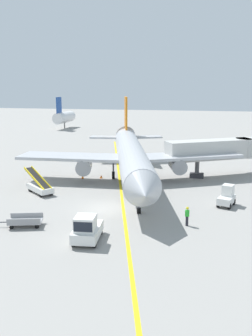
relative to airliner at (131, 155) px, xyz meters
name	(u,v)px	position (x,y,z in m)	size (l,w,h in m)	color
ground_plane	(104,208)	(-0.48, -10.84, -3.42)	(300.00, 300.00, 0.00)	gray
taxi_line_yellow	(121,194)	(0.14, -5.84, -3.41)	(0.30, 80.00, 0.01)	yellow
airliner	(131,155)	(0.00, 0.00, 0.00)	(27.84, 34.78, 10.10)	#B2B5BA
jet_bridge	(219,149)	(10.71, 5.63, 0.12)	(12.37, 8.61, 4.85)	beige
pushback_tug	(87,229)	(0.47, -18.82, -2.42)	(2.26, 3.78, 2.20)	silver
baggage_tug_near_wing	(227,197)	(11.36, -7.35, -2.49)	(1.96, 2.68, 2.10)	silver
belt_loader_forward_hold	(40,186)	(-8.88, -7.35, -2.64)	(4.67, 4.11, 2.59)	silver
baggage_cart_loaded	(25,221)	(-5.68, -16.96, -2.95)	(3.83, 2.31, 0.94)	#A5A5A8
ground_crew_marshaller	(187,216)	(7.82, -13.79, -2.51)	(0.36, 0.24, 1.70)	#26262D
safety_cone_nose_left	(154,178)	(2.64, 1.76, -3.20)	(0.36, 0.36, 0.44)	orange
safety_cone_nose_right	(83,177)	(-6.45, 0.12, -3.20)	(0.36, 0.36, 0.44)	orange
safety_cone_wingtip_left	(101,177)	(-4.13, 0.78, -3.20)	(0.36, 0.36, 0.44)	orange
distant_aircraft_mid_left	(64,117)	(-30.54, 54.03, -0.20)	(3.00, 10.10, 8.80)	silver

